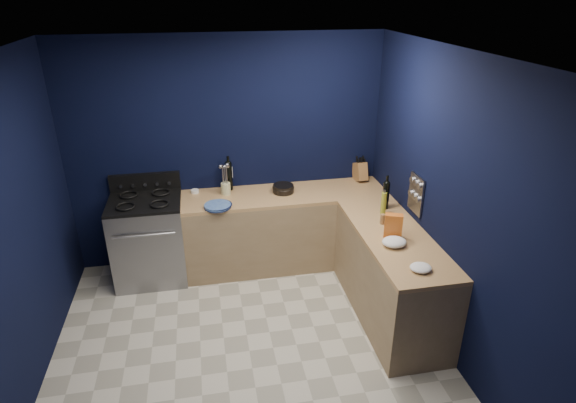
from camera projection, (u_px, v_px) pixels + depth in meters
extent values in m
cube|color=beige|center=(249.00, 352.00, 4.30)|extent=(3.50, 3.50, 0.02)
cube|color=silver|center=(236.00, 54.00, 3.20)|extent=(3.50, 3.50, 0.02)
cube|color=black|center=(228.00, 154.00, 5.32)|extent=(3.50, 0.02, 2.60)
cube|color=black|center=(448.00, 207.00, 4.05)|extent=(0.02, 3.50, 2.60)
cube|color=black|center=(4.00, 245.00, 3.45)|extent=(0.02, 3.50, 2.60)
cube|color=black|center=(284.00, 398.00, 2.18)|extent=(3.50, 0.02, 2.60)
cube|color=#917856|center=(285.00, 230.00, 5.50)|extent=(2.30, 0.63, 0.86)
cube|color=olive|center=(285.00, 195.00, 5.31)|extent=(2.30, 0.63, 0.04)
cube|color=#917856|center=(390.00, 277.00, 4.61)|extent=(0.63, 1.67, 0.86)
cube|color=olive|center=(395.00, 237.00, 4.42)|extent=(0.63, 1.67, 0.04)
cube|color=gray|center=(150.00, 241.00, 5.21)|extent=(0.76, 0.66, 0.92)
cube|color=black|center=(147.00, 256.00, 4.93)|extent=(0.59, 0.02, 0.42)
cube|color=black|center=(144.00, 202.00, 5.01)|extent=(0.76, 0.66, 0.03)
cube|color=black|center=(145.00, 182.00, 5.23)|extent=(0.76, 0.06, 0.20)
cube|color=gray|center=(416.00, 194.00, 4.59)|extent=(0.02, 0.28, 0.38)
cube|color=white|center=(229.00, 172.00, 5.39)|extent=(0.09, 0.02, 0.13)
cylinder|color=#2F4B9D|center=(218.00, 206.00, 4.96)|extent=(0.33, 0.33, 0.04)
cylinder|color=white|center=(195.00, 191.00, 5.31)|extent=(0.09, 0.09, 0.03)
cylinder|color=beige|center=(226.00, 189.00, 5.25)|extent=(0.11, 0.11, 0.13)
cylinder|color=black|center=(229.00, 176.00, 5.33)|extent=(0.10, 0.10, 0.32)
cylinder|color=black|center=(283.00, 189.00, 5.31)|extent=(0.26, 0.26, 0.09)
cube|color=brown|center=(360.00, 171.00, 5.62)|extent=(0.14, 0.26, 0.26)
cylinder|color=black|center=(386.00, 196.00, 4.89)|extent=(0.08, 0.08, 0.29)
cylinder|color=olive|center=(384.00, 203.00, 4.78)|extent=(0.06, 0.06, 0.24)
cylinder|color=olive|center=(382.00, 219.00, 4.60)|extent=(0.05, 0.05, 0.10)
cylinder|color=olive|center=(390.00, 221.00, 4.58)|extent=(0.05, 0.05, 0.09)
cube|color=#A9381D|center=(393.00, 226.00, 4.33)|extent=(0.18, 0.13, 0.24)
ellipsoid|color=white|center=(394.00, 242.00, 4.22)|extent=(0.25, 0.23, 0.08)
ellipsoid|color=white|center=(421.00, 268.00, 3.86)|extent=(0.20, 0.18, 0.05)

